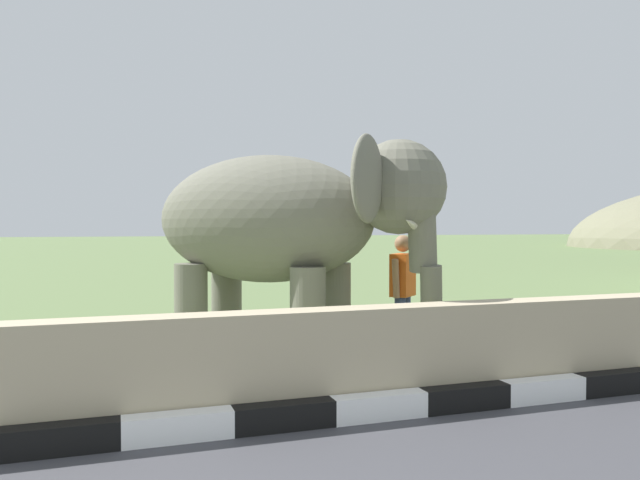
% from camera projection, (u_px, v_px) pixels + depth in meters
% --- Properties ---
extents(barrier_parapet, '(28.00, 0.36, 1.00)m').
position_uv_depth(barrier_parapet, '(286.00, 365.00, 5.66)').
color(barrier_parapet, tan).
rests_on(barrier_parapet, ground_plane).
extents(elephant, '(3.89, 3.76, 2.84)m').
position_uv_depth(elephant, '(288.00, 222.00, 8.11)').
color(elephant, '#6B695B').
rests_on(elephant, ground_plane).
extents(person_handler, '(0.53, 0.51, 1.66)m').
position_uv_depth(person_handler, '(403.00, 288.00, 8.43)').
color(person_handler, navy).
rests_on(person_handler, ground_plane).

